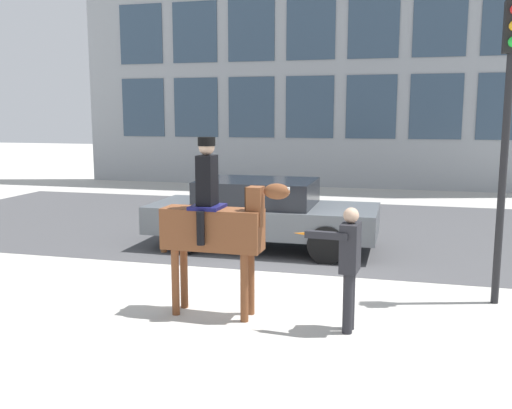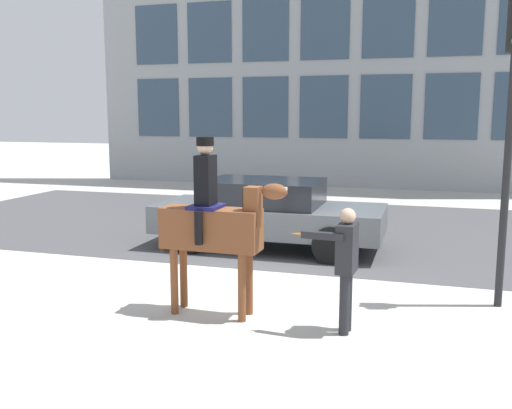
% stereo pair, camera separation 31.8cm
% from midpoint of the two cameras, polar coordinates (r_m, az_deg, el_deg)
% --- Properties ---
extents(ground_plane, '(80.00, 80.00, 0.00)m').
position_cam_midpoint_polar(ground_plane, '(9.93, -1.17, -7.43)').
color(ground_plane, '#B2AFA8').
extents(road_surface, '(21.15, 8.50, 0.01)m').
position_cam_midpoint_polar(road_surface, '(14.43, 3.96, -2.23)').
color(road_surface, '#444447').
rests_on(road_surface, ground_plane).
extents(mounted_horse_lead, '(1.89, 0.65, 2.50)m').
position_cam_midpoint_polar(mounted_horse_lead, '(7.92, -5.26, -1.94)').
color(mounted_horse_lead, brown).
rests_on(mounted_horse_lead, ground_plane).
extents(pedestrian_bystander, '(0.85, 0.43, 1.64)m').
position_cam_midpoint_polar(pedestrian_bystander, '(7.42, 8.04, -5.48)').
color(pedestrian_bystander, '#232328').
rests_on(pedestrian_bystander, ground_plane).
extents(street_car_near_lane, '(4.75, 2.01, 1.46)m').
position_cam_midpoint_polar(street_car_near_lane, '(11.97, -0.21, -0.76)').
color(street_car_near_lane, '#51565B').
rests_on(street_car_near_lane, ground_plane).
extents(traffic_light, '(0.24, 0.29, 4.38)m').
position_cam_midpoint_polar(traffic_light, '(8.92, 22.93, 8.96)').
color(traffic_light, black).
rests_on(traffic_light, ground_plane).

